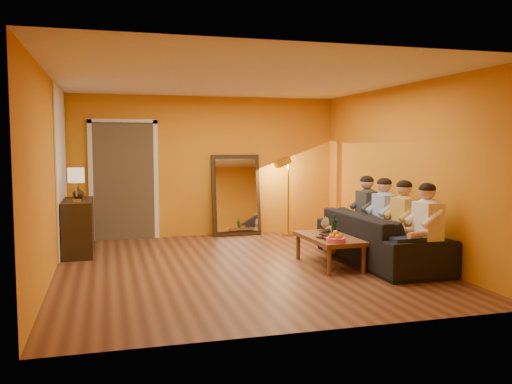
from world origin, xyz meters
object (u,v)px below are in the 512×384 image
object	(u,v)px
person_far_right	(367,215)
vase	(78,192)
sofa	(380,238)
person_far_left	(428,231)
mirror_frame	(236,195)
table_lamp	(76,185)
dog	(332,236)
wine_bottle	(334,226)
laptop	(331,231)
floor_lamp	(288,197)
coffee_table	(329,251)
tumbler	(334,231)
person_mid_right	(385,219)
sideboard	(79,227)
person_mid_left	(405,225)

from	to	relation	value
person_far_right	vase	size ratio (longest dim) A/B	6.50
sofa	person_far_left	bearing A→B (deg)	-172.59
mirror_frame	table_lamp	world-z (taller)	mirror_frame
dog	person_far_left	distance (m)	1.81
dog	wine_bottle	world-z (taller)	wine_bottle
laptop	floor_lamp	bearing A→B (deg)	53.19
floor_lamp	dog	distance (m)	1.92
sofa	coffee_table	world-z (taller)	sofa
coffee_table	vase	distance (m)	4.09
sofa	tumbler	size ratio (longest dim) A/B	23.66
coffee_table	laptop	distance (m)	0.45
tumbler	table_lamp	bearing A→B (deg)	158.42
coffee_table	person_mid_right	bearing A→B (deg)	5.09
mirror_frame	sideboard	distance (m)	3.01
coffee_table	laptop	bearing A→B (deg)	61.05
person_mid_left	laptop	size ratio (longest dim) A/B	3.42
mirror_frame	tumbler	xyz separation A→B (m)	(0.77, -2.79, -0.29)
laptop	vase	bearing A→B (deg)	120.06
table_lamp	dog	xyz separation A→B (m)	(3.80, -0.82, -0.81)
sofa	wine_bottle	distance (m)	0.78
sideboard	dog	bearing A→B (deg)	-16.49
table_lamp	wine_bottle	distance (m)	3.87
sideboard	laptop	bearing A→B (deg)	-22.21
coffee_table	tumbler	distance (m)	0.31
person_far_left	person_mid_right	size ratio (longest dim) A/B	1.00
floor_lamp	person_far_left	xyz separation A→B (m)	(0.65, -3.56, -0.11)
person_mid_right	table_lamp	bearing A→B (deg)	162.01
floor_lamp	sofa	bearing A→B (deg)	-86.48
dog	person_far_left	world-z (taller)	person_far_left
person_mid_right	laptop	size ratio (longest dim) A/B	3.42
tumbler	mirror_frame	bearing A→B (deg)	105.51
table_lamp	sideboard	bearing A→B (deg)	90.00
person_mid_left	tumbler	world-z (taller)	person_mid_left
sofa	person_far_left	xyz separation A→B (m)	(0.13, -1.00, 0.25)
floor_lamp	person_far_left	bearing A→B (deg)	-87.63
dog	laptop	distance (m)	0.42
person_mid_right	tumbler	world-z (taller)	person_mid_right
person_far_right	wine_bottle	distance (m)	1.13
floor_lamp	tumbler	distance (m)	2.47
person_mid_left	person_far_left	bearing A→B (deg)	-90.00
person_far_left	tumbler	world-z (taller)	person_far_left
table_lamp	dog	bearing A→B (deg)	-12.25
person_far_right	person_far_left	bearing A→B (deg)	-90.00
coffee_table	floor_lamp	world-z (taller)	floor_lamp
sofa	laptop	world-z (taller)	sofa
table_lamp	vase	xyz separation A→B (m)	(0.00, 0.55, -0.16)
coffee_table	person_far_right	xyz separation A→B (m)	(0.93, 0.66, 0.40)
mirror_frame	person_far_left	bearing A→B (deg)	-67.94
person_mid_right	vase	distance (m)	4.80
person_far_left	person_far_right	size ratio (longest dim) A/B	1.00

